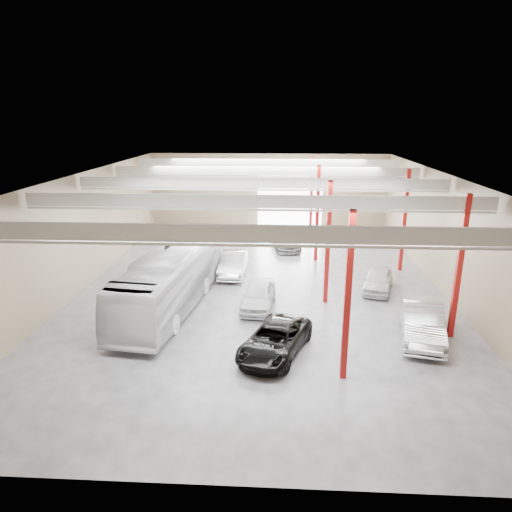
# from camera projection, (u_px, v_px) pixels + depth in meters

# --- Properties ---
(depot_shell) EXTENTS (22.12, 32.12, 7.06)m
(depot_shell) POSITION_uv_depth(u_px,v_px,m) (264.00, 208.00, 27.49)
(depot_shell) COLOR #4A4B50
(depot_shell) RESTS_ON ground
(coach_bus) EXTENTS (4.14, 11.99, 3.27)m
(coach_bus) POSITION_uv_depth(u_px,v_px,m) (171.00, 280.00, 25.14)
(coach_bus) COLOR silver
(coach_bus) RESTS_ON ground
(black_sedan) EXTENTS (3.80, 5.39, 1.37)m
(black_sedan) POSITION_uv_depth(u_px,v_px,m) (275.00, 340.00, 20.41)
(black_sedan) COLOR black
(black_sedan) RESTS_ON ground
(car_row_a) EXTENTS (2.04, 4.35, 1.44)m
(car_row_a) POSITION_uv_depth(u_px,v_px,m) (258.00, 295.00, 25.42)
(car_row_a) COLOR silver
(car_row_a) RESTS_ON ground
(car_row_b) EXTENTS (1.71, 4.64, 1.52)m
(car_row_b) POSITION_uv_depth(u_px,v_px,m) (233.00, 264.00, 30.76)
(car_row_b) COLOR silver
(car_row_b) RESTS_ON ground
(car_row_c) EXTENTS (2.66, 5.03, 1.39)m
(car_row_c) POSITION_uv_depth(u_px,v_px,m) (286.00, 240.00, 36.94)
(car_row_c) COLOR gray
(car_row_c) RESTS_ON ground
(car_right_near) EXTENTS (2.85, 5.50, 1.72)m
(car_right_near) POSITION_uv_depth(u_px,v_px,m) (422.00, 322.00, 21.83)
(car_right_near) COLOR #B4B5B9
(car_right_near) RESTS_ON ground
(car_right_far) EXTENTS (2.67, 4.28, 1.36)m
(car_right_far) POSITION_uv_depth(u_px,v_px,m) (378.00, 280.00, 27.92)
(car_right_far) COLOR silver
(car_right_far) RESTS_ON ground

